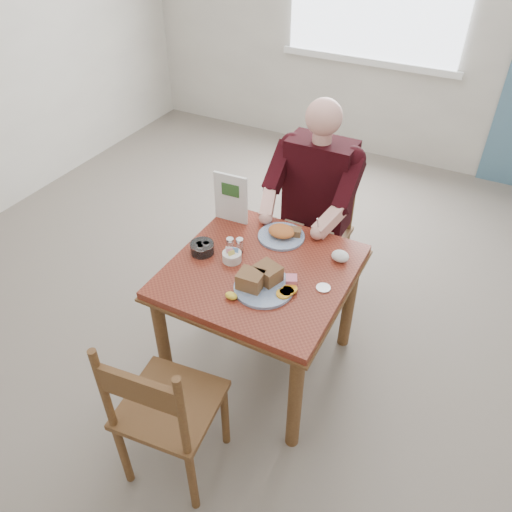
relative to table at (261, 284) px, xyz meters
The scene contains 15 objects.
floor 0.64m from the table, ahead, with size 6.00×6.00×0.00m, color slate.
wall_back 3.10m from the table, 90.00° to the left, with size 5.50×5.50×0.00m, color silver.
lemon_wedge 0.30m from the table, 94.18° to the right, with size 0.06×0.04×0.03m, color yellow.
napkin 0.44m from the table, 35.84° to the left, with size 0.09×0.08×0.06m, color white.
metal_dish 0.36m from the table, ahead, with size 0.07×0.07×0.01m, color silver.
table is the anchor object (origin of this frame).
chair_far 0.81m from the table, 90.00° to the left, with size 0.42×0.42×0.95m.
chair_near 0.81m from the table, 94.97° to the right, with size 0.47×0.47×0.95m.
diner 0.73m from the table, 90.00° to the left, with size 0.53×0.56×1.39m.
near_plate 0.21m from the table, 58.79° to the right, with size 0.33×0.32×0.10m.
far_plate 0.32m from the table, 93.04° to the left, with size 0.33×0.33×0.07m.
caddy 0.21m from the table, behind, with size 0.13×0.13×0.08m.
shakers 0.25m from the table, 163.31° to the left, with size 0.10×0.07×0.09m.
creamer 0.37m from the table, behind, with size 0.15×0.15×0.06m.
menu 0.53m from the table, 138.67° to the left, with size 0.20×0.03×0.30m.
Camera 1 is at (0.90, -1.76, 2.40)m, focal length 35.00 mm.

